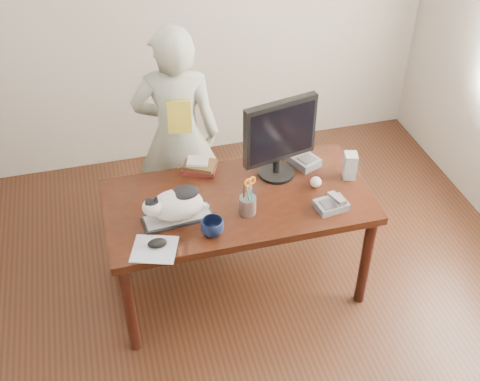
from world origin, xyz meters
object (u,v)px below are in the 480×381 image
pen_cup (248,203)px  person (177,136)px  calculator (304,160)px  speaker (350,166)px  desk (235,209)px  baseball (316,182)px  mouse (157,243)px  monitor (280,135)px  coffee_mug (213,227)px  cat (175,205)px  phone (332,204)px  keyboard (178,218)px  book_stack (200,166)px

pen_cup → person: 0.88m
pen_cup → calculator: bearing=37.8°
pen_cup → person: bearing=107.7°
speaker → desk: bearing=-169.1°
desk → person: person is taller
baseball → person: bearing=136.3°
mouse → baseball: baseball is taller
monitor → coffee_mug: bearing=-153.2°
cat → monitor: size_ratio=0.74×
monitor → phone: 0.52m
desk → monitor: (0.30, 0.08, 0.45)m
speaker → monitor: bearing=178.1°
monitor → desk: bearing=-177.9°
calculator → mouse: bearing=-176.4°
mouse → speaker: 1.30m
keyboard → cat: 0.11m
cat → speaker: (1.13, 0.13, -0.03)m
pen_cup → baseball: pen_cup is taller
coffee_mug → mouse: bearing=-176.1°
monitor → calculator: size_ratio=2.29×
cat → book_stack: cat is taller
mouse → person: person is taller
phone → monitor: bearing=110.8°
cat → person: 0.81m
monitor → calculator: bearing=8.5°
desk → book_stack: 0.36m
coffee_mug → person: bearing=91.6°
cat → desk: bearing=18.9°
phone → mouse: bearing=175.5°
desk → book_stack: (-0.16, 0.26, 0.18)m
pen_cup → keyboard: bearing=174.1°
pen_cup → phone: 0.50m
speaker → pen_cup: bearing=-151.9°
speaker → calculator: size_ratio=0.74×
cat → phone: 0.92m
phone → person: (-0.76, 0.92, 0.02)m
monitor → speaker: 0.49m
person → speaker: bearing=156.8°
baseball → cat: bearing=-174.3°
pen_cup → book_stack: pen_cup is taller
coffee_mug → calculator: bearing=34.9°
desk → speaker: bearing=-3.9°
cat → phone: cat is taller
book_stack → person: (-0.08, 0.36, 0.02)m
mouse → monitor: bearing=46.8°
cat → speaker: size_ratio=2.27×
book_stack → desk: bearing=-32.8°
cat → pen_cup: pen_cup is taller
pen_cup → phone: size_ratio=1.27×
baseball → person: (-0.74, 0.71, 0.01)m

